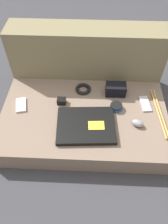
% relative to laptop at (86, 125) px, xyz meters
% --- Properties ---
extents(ground_plane, '(8.00, 8.00, 0.00)m').
position_rel_laptop_xyz_m(ground_plane, '(-0.02, 0.09, -0.15)').
color(ground_plane, '#38383D').
extents(couch_seat, '(1.01, 0.61, 0.14)m').
position_rel_laptop_xyz_m(couch_seat, '(-0.02, 0.09, -0.08)').
color(couch_seat, '#7A6656').
rests_on(couch_seat, ground_plane).
extents(couch_backrest, '(1.01, 0.20, 0.47)m').
position_rel_laptop_xyz_m(couch_backrest, '(-0.02, 0.50, 0.09)').
color(couch_backrest, '#756B4C').
rests_on(couch_backrest, ground_plane).
extents(laptop, '(0.35, 0.28, 0.03)m').
position_rel_laptop_xyz_m(laptop, '(0.00, 0.00, 0.00)').
color(laptop, black).
rests_on(laptop, couch_seat).
extents(computer_mouse, '(0.08, 0.07, 0.04)m').
position_rel_laptop_xyz_m(computer_mouse, '(0.29, 0.02, 0.01)').
color(computer_mouse, gray).
rests_on(computer_mouse, couch_seat).
extents(speaker_puck, '(0.08, 0.08, 0.03)m').
position_rel_laptop_xyz_m(speaker_puck, '(0.18, 0.15, 0.00)').
color(speaker_puck, '#1E569E').
rests_on(speaker_puck, couch_seat).
extents(phone_silver, '(0.08, 0.12, 0.01)m').
position_rel_laptop_xyz_m(phone_silver, '(-0.41, 0.14, -0.01)').
color(phone_silver, silver).
rests_on(phone_silver, couch_seat).
extents(phone_black, '(0.07, 0.13, 0.01)m').
position_rel_laptop_xyz_m(phone_black, '(0.36, 0.19, -0.01)').
color(phone_black, '#B7B7BC').
rests_on(phone_black, couch_seat).
extents(camera_pouch, '(0.13, 0.08, 0.08)m').
position_rel_laptop_xyz_m(camera_pouch, '(0.18, 0.28, 0.02)').
color(camera_pouch, black).
rests_on(camera_pouch, couch_seat).
extents(charger_brick, '(0.05, 0.04, 0.04)m').
position_rel_laptop_xyz_m(charger_brick, '(-0.16, 0.18, 0.00)').
color(charger_brick, black).
rests_on(charger_brick, couch_seat).
extents(cable_coil, '(0.10, 0.10, 0.02)m').
position_rel_laptop_xyz_m(cable_coil, '(-0.03, 0.30, -0.00)').
color(cable_coil, black).
rests_on(cable_coil, couch_seat).
extents(drumstick_pair, '(0.06, 0.38, 0.01)m').
position_rel_laptop_xyz_m(drumstick_pair, '(0.44, 0.12, -0.01)').
color(drumstick_pair, tan).
rests_on(drumstick_pair, couch_seat).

